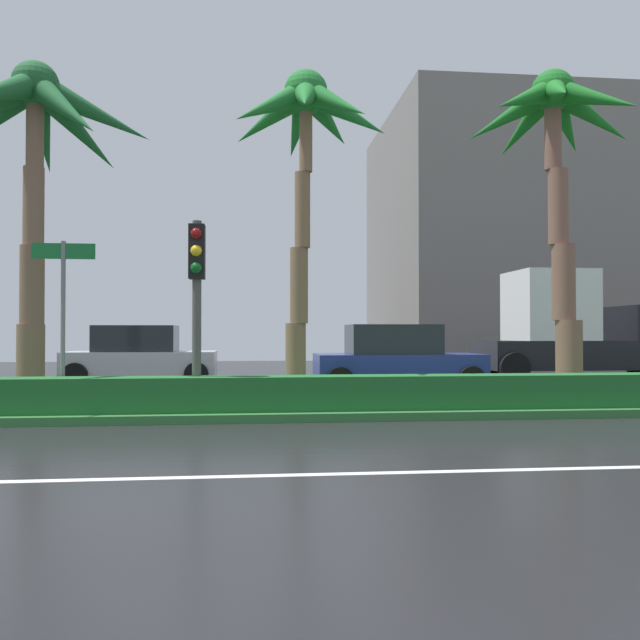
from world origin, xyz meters
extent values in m
cube|color=black|center=(0.00, 9.00, -0.05)|extent=(90.00, 42.00, 0.10)
cube|color=#2D6B33|center=(0.00, 8.00, 0.07)|extent=(85.50, 4.00, 0.15)
cylinder|color=brown|center=(0.01, 8.22, 0.91)|extent=(0.52, 0.52, 1.53)
cylinder|color=brown|center=(0.03, 8.23, 2.44)|extent=(0.46, 0.46, 1.53)
cylinder|color=brown|center=(0.04, 8.24, 3.97)|extent=(0.39, 0.39, 1.53)
cylinder|color=brown|center=(0.05, 8.25, 5.50)|extent=(0.33, 0.33, 1.53)
sphere|color=#1C5629|center=(0.05, 8.25, 6.36)|extent=(0.90, 0.90, 0.90)
cone|color=#1C5629|center=(1.12, 8.39, 5.89)|extent=(2.44, 0.87, 1.45)
cone|color=#1C5629|center=(0.64, 9.07, 5.75)|extent=(1.80, 2.21, 1.69)
cone|color=#1C5629|center=(-0.09, 9.24, 5.73)|extent=(0.89, 2.35, 1.73)
cone|color=#1C5629|center=(0.76, 7.57, 5.71)|extent=(2.04, 1.98, 1.77)
cylinder|color=brown|center=(5.16, 8.55, 0.93)|extent=(0.42, 0.42, 1.56)
cylinder|color=brown|center=(5.23, 8.51, 2.49)|extent=(0.37, 0.37, 1.56)
cylinder|color=brown|center=(5.30, 8.46, 4.05)|extent=(0.32, 0.32, 1.56)
cylinder|color=brown|center=(5.36, 8.42, 5.60)|extent=(0.27, 0.27, 1.56)
sphere|color=#1E702A|center=(5.36, 8.42, 6.48)|extent=(0.90, 0.90, 0.90)
cone|color=#1E702A|center=(6.21, 8.50, 6.10)|extent=(1.98, 0.75, 1.28)
cone|color=#1E702A|center=(5.87, 9.13, 6.16)|extent=(1.59, 1.91, 1.18)
cone|color=#1E702A|center=(5.26, 9.22, 6.02)|extent=(0.80, 1.96, 1.41)
cone|color=#1E702A|center=(4.65, 8.86, 6.06)|extent=(1.93, 1.50, 1.34)
cone|color=#1E702A|center=(4.65, 8.00, 6.04)|extent=(1.93, 1.45, 1.38)
cone|color=#1E702A|center=(5.28, 7.58, 6.07)|extent=(0.75, 1.97, 1.33)
cone|color=#1E702A|center=(5.87, 7.75, 6.05)|extent=(1.61, 1.87, 1.36)
cylinder|color=brown|center=(10.99, 8.36, 0.96)|extent=(0.56, 0.56, 1.63)
cylinder|color=brown|center=(10.91, 8.42, 2.59)|extent=(0.49, 0.49, 1.63)
cylinder|color=brown|center=(10.83, 8.48, 4.22)|extent=(0.42, 0.42, 1.63)
cylinder|color=brown|center=(10.75, 8.54, 5.85)|extent=(0.36, 0.36, 1.63)
sphere|color=#1A6B21|center=(10.75, 8.54, 6.77)|extent=(0.90, 0.90, 0.90)
cone|color=#1A6B21|center=(11.61, 8.55, 6.26)|extent=(2.01, 0.60, 1.50)
cone|color=#1A6B21|center=(11.34, 9.18, 6.29)|extent=(1.78, 1.86, 1.45)
cone|color=#1A6B21|center=(10.50, 9.37, 6.28)|extent=(1.12, 2.09, 1.47)
cone|color=#1A6B21|center=(9.95, 8.95, 6.33)|extent=(2.07, 1.44, 1.38)
cone|color=#1A6B21|center=(9.95, 8.07, 6.40)|extent=(2.06, 1.52, 1.25)
cone|color=#1A6B21|center=(10.45, 7.65, 6.41)|extent=(1.18, 2.13, 1.24)
cone|color=#1A6B21|center=(11.27, 7.79, 6.36)|extent=(1.63, 2.00, 1.33)
cylinder|color=#4C4C47|center=(3.29, 6.76, 1.82)|extent=(0.16, 0.16, 3.35)
cube|color=black|center=(3.29, 6.76, 2.95)|extent=(0.28, 0.32, 0.96)
sphere|color=maroon|center=(3.29, 6.59, 3.25)|extent=(0.20, 0.20, 0.20)
sphere|color=yellow|center=(3.29, 6.59, 2.95)|extent=(0.20, 0.20, 0.20)
sphere|color=#0F591E|center=(3.29, 6.59, 2.65)|extent=(0.20, 0.20, 0.20)
cylinder|color=slate|center=(0.91, 7.10, 1.65)|extent=(0.08, 0.08, 3.00)
cube|color=#146B2D|center=(0.91, 7.10, 2.97)|extent=(1.10, 0.03, 0.28)
cube|color=silver|center=(1.08, 14.72, 0.60)|extent=(4.30, 1.76, 0.72)
cube|color=#1E2328|center=(0.93, 14.72, 1.34)|extent=(2.30, 1.58, 0.76)
cylinder|color=black|center=(2.73, 15.62, 0.34)|extent=(0.68, 0.22, 0.68)
cylinder|color=black|center=(2.73, 13.82, 0.34)|extent=(0.68, 0.22, 0.68)
cylinder|color=black|center=(-0.57, 15.62, 0.34)|extent=(0.68, 0.22, 0.68)
cylinder|color=black|center=(-0.57, 13.82, 0.34)|extent=(0.68, 0.22, 0.68)
cube|color=navy|center=(8.07, 11.78, 0.60)|extent=(4.30, 1.76, 0.72)
cube|color=#1E2328|center=(7.92, 11.78, 1.34)|extent=(2.30, 1.58, 0.76)
cylinder|color=black|center=(9.72, 12.68, 0.34)|extent=(0.68, 0.22, 0.68)
cylinder|color=black|center=(9.72, 10.88, 0.34)|extent=(0.68, 0.22, 0.68)
cylinder|color=black|center=(6.42, 12.68, 0.34)|extent=(0.68, 0.22, 0.68)
cylinder|color=black|center=(6.42, 10.88, 0.34)|extent=(0.68, 0.22, 0.68)
cube|color=black|center=(14.74, 14.99, 0.81)|extent=(6.40, 2.30, 0.90)
cube|color=silver|center=(13.69, 14.99, 2.36)|extent=(2.30, 2.35, 2.20)
cylinder|color=black|center=(17.44, 16.16, 0.46)|extent=(0.92, 0.30, 0.92)
cylinder|color=black|center=(12.04, 16.16, 0.46)|extent=(0.92, 0.30, 0.92)
cylinder|color=black|center=(12.04, 13.82, 0.46)|extent=(0.92, 0.30, 0.92)
cube|color=slate|center=(20.94, 29.39, 6.52)|extent=(18.75, 12.73, 13.03)
camera|label=1|loc=(4.21, -5.04, 1.53)|focal=37.06mm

